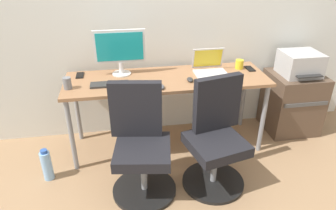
% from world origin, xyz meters
% --- Properties ---
extents(ground_plane, '(5.28, 5.28, 0.00)m').
position_xyz_m(ground_plane, '(0.00, 0.00, 0.00)').
color(ground_plane, '#9E7A56').
extents(back_wall, '(4.40, 0.04, 2.60)m').
position_xyz_m(back_wall, '(0.00, 0.38, 1.30)').
color(back_wall, silver).
rests_on(back_wall, ground).
extents(desk, '(1.91, 0.61, 0.76)m').
position_xyz_m(desk, '(0.00, 0.00, 0.69)').
color(desk, '#996B47').
rests_on(desk, ground).
extents(office_chair_left, '(0.54, 0.54, 0.94)m').
position_xyz_m(office_chair_left, '(-0.31, -0.59, 0.42)').
color(office_chair_left, black).
rests_on(office_chair_left, ground).
extents(office_chair_right, '(0.54, 0.54, 0.94)m').
position_xyz_m(office_chair_right, '(0.32, -0.59, 0.42)').
color(office_chair_right, black).
rests_on(office_chair_right, ground).
extents(side_cabinet, '(0.53, 0.50, 0.66)m').
position_xyz_m(side_cabinet, '(1.41, 0.10, 0.33)').
color(side_cabinet, brown).
rests_on(side_cabinet, ground).
extents(printer, '(0.38, 0.40, 0.24)m').
position_xyz_m(printer, '(1.41, 0.10, 0.78)').
color(printer, '#B7B7B7').
rests_on(printer, side_cabinet).
extents(water_bottle_on_floor, '(0.09, 0.09, 0.31)m').
position_xyz_m(water_bottle_on_floor, '(-1.14, -0.36, 0.15)').
color(water_bottle_on_floor, '#8CBFF2').
rests_on(water_bottle_on_floor, ground).
extents(desktop_monitor, '(0.48, 0.18, 0.43)m').
position_xyz_m(desktop_monitor, '(-0.42, 0.16, 1.01)').
color(desktop_monitor, silver).
rests_on(desktop_monitor, desk).
extents(open_laptop, '(0.31, 0.27, 0.22)m').
position_xyz_m(open_laptop, '(0.43, 0.07, 0.81)').
color(open_laptop, silver).
rests_on(open_laptop, desk).
extents(keyboard_by_monitor, '(0.34, 0.12, 0.02)m').
position_xyz_m(keyboard_by_monitor, '(-0.38, -0.22, 0.76)').
color(keyboard_by_monitor, '#2D2D2D').
rests_on(keyboard_by_monitor, desk).
extents(keyboard_by_laptop, '(0.34, 0.12, 0.02)m').
position_xyz_m(keyboard_by_laptop, '(-0.54, -0.08, 0.76)').
color(keyboard_by_laptop, '#2D2D2D').
rests_on(keyboard_by_laptop, desk).
extents(mouse_by_monitor, '(0.06, 0.10, 0.03)m').
position_xyz_m(mouse_by_monitor, '(0.20, -0.11, 0.77)').
color(mouse_by_monitor, '#2D2D2D').
rests_on(mouse_by_monitor, desk).
extents(mouse_by_laptop, '(0.06, 0.10, 0.03)m').
position_xyz_m(mouse_by_laptop, '(-0.09, -0.22, 0.77)').
color(mouse_by_laptop, '#515156').
rests_on(mouse_by_laptop, desk).
extents(coffee_mug, '(0.08, 0.08, 0.09)m').
position_xyz_m(coffee_mug, '(0.76, 0.12, 0.80)').
color(coffee_mug, yellow).
rests_on(coffee_mug, desk).
extents(pen_cup, '(0.07, 0.07, 0.10)m').
position_xyz_m(pen_cup, '(-0.89, -0.10, 0.81)').
color(pen_cup, slate).
rests_on(pen_cup, desk).
extents(phone_near_laptop, '(0.07, 0.14, 0.01)m').
position_xyz_m(phone_near_laptop, '(0.86, 0.09, 0.76)').
color(phone_near_laptop, black).
rests_on(phone_near_laptop, desk).
extents(phone_near_monitor, '(0.07, 0.14, 0.01)m').
position_xyz_m(phone_near_monitor, '(-0.82, 0.19, 0.76)').
color(phone_near_monitor, black).
rests_on(phone_near_monitor, desk).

